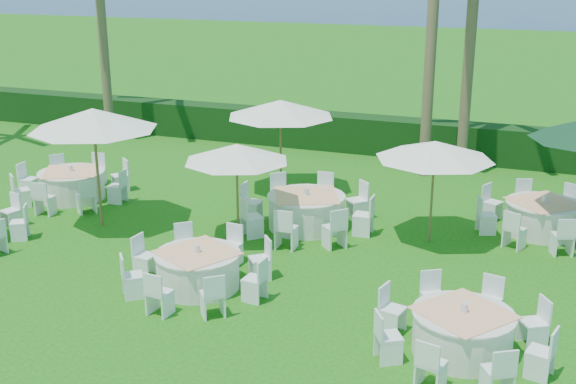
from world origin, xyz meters
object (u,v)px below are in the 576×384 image
object	(u,v)px
banquet_table_d	(72,184)
banquet_table_f	(542,217)
umbrella_a	(93,119)
banquet_table_c	(462,331)
banquet_table_b	(198,269)
umbrella_c	(281,108)
banquet_table_e	(306,210)
umbrella_b	(236,153)
umbrella_d	(435,150)

from	to	relation	value
banquet_table_d	banquet_table_f	distance (m)	12.13
banquet_table_f	umbrella_a	size ratio (longest dim) A/B	0.99
banquet_table_c	banquet_table_f	distance (m)	6.33
banquet_table_b	umbrella_c	size ratio (longest dim) A/B	1.01
banquet_table_c	banquet_table_e	size ratio (longest dim) A/B	0.89
banquet_table_f	umbrella_b	bearing A→B (deg)	-156.04
banquet_table_b	banquet_table_f	distance (m)	8.34
banquet_table_d	banquet_table_c	bearing A→B (deg)	-22.18
banquet_table_c	umbrella_a	bearing A→B (deg)	161.77
banquet_table_b	banquet_table_f	world-z (taller)	banquet_table_f
banquet_table_d	banquet_table_e	distance (m)	6.65
banquet_table_b	umbrella_a	bearing A→B (deg)	149.24
banquet_table_e	umbrella_c	distance (m)	3.42
banquet_table_f	umbrella_a	xyz separation A→B (m)	(-10.05, -3.27, 2.24)
banquet_table_d	umbrella_c	bearing A→B (deg)	26.16
umbrella_a	banquet_table_b	bearing A→B (deg)	-30.76
banquet_table_c	umbrella_d	world-z (taller)	umbrella_d
banquet_table_b	banquet_table_e	xyz separation A→B (m)	(0.88, 3.93, 0.04)
umbrella_b	banquet_table_e	bearing A→B (deg)	47.12
umbrella_b	umbrella_d	xyz separation A→B (m)	(4.17, 1.45, 0.09)
umbrella_b	umbrella_d	size ratio (longest dim) A/B	0.91
banquet_table_d	banquet_table_f	size ratio (longest dim) A/B	1.04
banquet_table_f	umbrella_a	bearing A→B (deg)	-162.00
banquet_table_c	banquet_table_e	xyz separation A→B (m)	(-4.33, 4.63, 0.05)
umbrella_a	umbrella_c	world-z (taller)	umbrella_a
banquet_table_f	banquet_table_e	bearing A→B (deg)	-163.22
banquet_table_c	umbrella_c	bearing A→B (deg)	130.23
banquet_table_f	banquet_table_d	bearing A→B (deg)	-171.63
banquet_table_c	banquet_table_d	world-z (taller)	banquet_table_d
banquet_table_b	banquet_table_d	bearing A→B (deg)	146.79
umbrella_c	banquet_table_b	bearing A→B (deg)	-83.80
banquet_table_b	umbrella_b	world-z (taller)	umbrella_b
umbrella_b	umbrella_d	distance (m)	4.41
banquet_table_e	umbrella_a	bearing A→B (deg)	-160.63
banquet_table_c	banquet_table_f	xyz separation A→B (m)	(1.02, 6.24, 0.02)
banquet_table_d	umbrella_c	distance (m)	5.99
banquet_table_b	banquet_table_f	bearing A→B (deg)	41.61
banquet_table_e	umbrella_c	xyz separation A→B (m)	(-1.57, 2.34, 1.94)
umbrella_a	umbrella_d	size ratio (longest dim) A/B	1.13
banquet_table_b	banquet_table_d	world-z (taller)	banquet_table_d
banquet_table_e	umbrella_d	size ratio (longest dim) A/B	1.23
banquet_table_d	banquet_table_e	size ratio (longest dim) A/B	0.95
banquet_table_e	umbrella_d	bearing A→B (deg)	2.77
banquet_table_f	umbrella_d	world-z (taller)	umbrella_d
banquet_table_c	banquet_table_f	bearing A→B (deg)	80.75
banquet_table_d	umbrella_b	distance (m)	5.81
umbrella_a	umbrella_b	distance (m)	3.56
banquet_table_d	umbrella_b	xyz separation A→B (m)	(5.44, -1.15, 1.67)
banquet_table_d	umbrella_b	world-z (taller)	umbrella_b
banquet_table_b	umbrella_b	distance (m)	3.14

